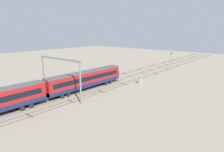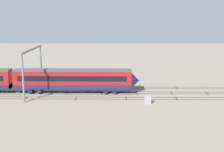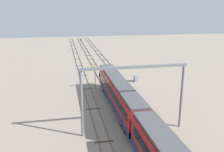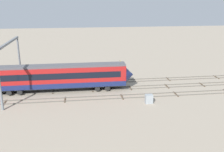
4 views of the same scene
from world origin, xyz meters
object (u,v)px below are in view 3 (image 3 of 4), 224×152
(signal_light_trackside_approach, at_px, (81,43))
(overhead_gantry, at_px, (134,85))
(relay_cabinet, at_px, (136,78))
(speed_sign_far_trackside, at_px, (95,74))

(signal_light_trackside_approach, bearing_deg, overhead_gantry, -178.18)
(signal_light_trackside_approach, xyz_separation_m, relay_cabinet, (-42.49, -9.32, -2.57))
(overhead_gantry, relative_size, signal_light_trackside_approach, 2.83)
(overhead_gantry, distance_m, relay_cabinet, 24.59)
(speed_sign_far_trackside, xyz_separation_m, signal_light_trackside_approach, (45.64, -0.59, 0.14))
(overhead_gantry, bearing_deg, signal_light_trackside_approach, 1.82)
(speed_sign_far_trackside, bearing_deg, relay_cabinet, -72.37)
(signal_light_trackside_approach, height_order, relay_cabinet, signal_light_trackside_approach)
(relay_cabinet, bearing_deg, overhead_gantry, 162.34)
(speed_sign_far_trackside, bearing_deg, overhead_gantry, -172.26)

